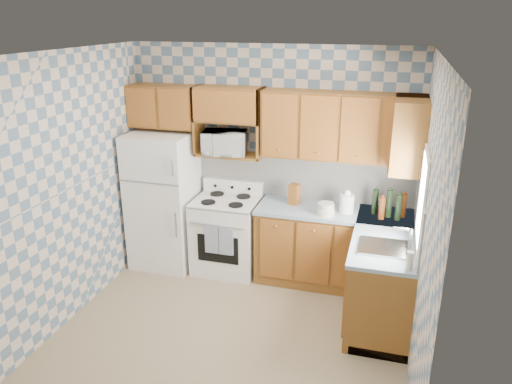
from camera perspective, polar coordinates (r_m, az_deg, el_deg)
floor at (r=5.18m, az=-2.92°, el=-15.86°), size 3.40×3.40×0.00m
back_wall at (r=5.98m, az=1.77°, el=3.60°), size 3.40×0.02×2.70m
right_wall at (r=4.32m, az=18.70°, el=-4.02°), size 0.02×3.20×2.70m
backsplash_back at (r=5.94m, az=5.48°, el=1.87°), size 2.60×0.02×0.56m
backsplash_right at (r=5.12m, az=18.13°, el=-2.05°), size 0.02×1.60×0.56m
refrigerator at (r=6.26m, az=-10.47°, el=-0.92°), size 0.75×0.70×1.68m
stove_body at (r=6.13m, az=-3.34°, el=-4.99°), size 0.76×0.65×0.90m
cooktop at (r=5.96m, az=-3.43°, el=-1.02°), size 0.76×0.65×0.02m
backguard at (r=6.17m, az=-2.61°, el=0.68°), size 0.76×0.08×0.17m
dish_towel_left at (r=5.82m, az=-5.07°, el=-5.36°), size 0.17×0.02×0.35m
dish_towel_right at (r=5.76m, az=-3.44°, el=-5.57°), size 0.17×0.02×0.35m
base_cabinets_back at (r=5.90m, az=8.79°, el=-6.38°), size 1.75×0.60×0.88m
base_cabinets_right at (r=5.42m, az=14.18°, el=-9.24°), size 0.60×1.60×0.88m
countertop_back at (r=5.71m, az=9.03°, el=-2.25°), size 1.77×0.63×0.04m
countertop_right at (r=5.22m, az=14.55°, el=-4.81°), size 0.63×1.60×0.04m
upper_cabinets_back at (r=5.56m, az=9.74°, el=7.39°), size 1.75×0.33×0.74m
upper_cabinets_fridge at (r=6.13m, az=-10.50°, el=9.62°), size 0.82×0.33×0.50m
upper_cabinets_right at (r=5.35m, az=17.10°, el=6.32°), size 0.33×0.70×0.74m
microwave_shelf at (r=5.94m, az=-3.02°, el=4.30°), size 0.80×0.33×0.03m
microwave at (r=5.86m, az=-3.62°, el=5.64°), size 0.56×0.43×0.28m
sink at (r=4.89m, az=14.48°, el=-6.20°), size 0.48×0.40×0.03m
window at (r=4.70m, az=18.48°, el=-0.74°), size 0.02×0.66×0.86m
bottle_0 at (r=5.58m, az=14.96°, el=-1.28°), size 0.07×0.07×0.31m
bottle_1 at (r=5.53m, az=15.97°, el=-1.69°), size 0.07×0.07×0.29m
bottle_2 at (r=5.63m, az=16.48°, el=-1.47°), size 0.07×0.07×0.27m
bottle_3 at (r=5.52m, az=14.19°, el=-1.80°), size 0.07×0.07×0.25m
bottle_4 at (r=5.65m, az=13.45°, el=-1.07°), size 0.07×0.07×0.28m
knife_block at (r=5.79m, az=4.41°, el=-0.24°), size 0.13×0.13×0.24m
electric_kettle at (r=5.63m, az=10.33°, el=-1.30°), size 0.16×0.16×0.20m
food_containers at (r=5.54m, az=7.99°, el=-1.91°), size 0.20×0.20×0.13m
soap_bottle at (r=4.53m, az=17.17°, el=-7.53°), size 0.06×0.06×0.17m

